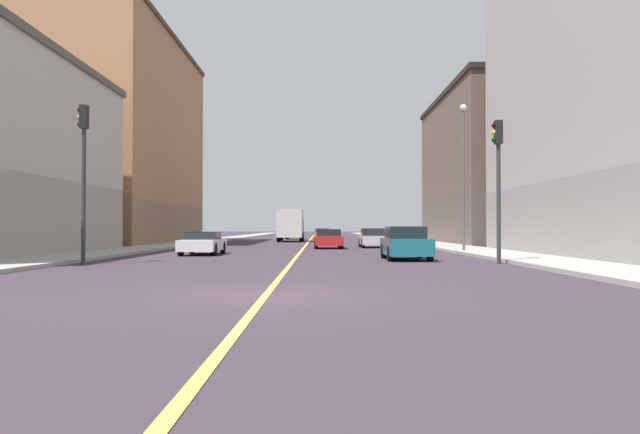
# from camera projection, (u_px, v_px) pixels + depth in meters

# --- Properties ---
(ground_plane) EXTENTS (400.00, 400.00, 0.00)m
(ground_plane) POSITION_uv_depth(u_px,v_px,m) (267.00, 295.00, 12.87)
(ground_plane) COLOR #382B37
(ground_plane) RESTS_ON ground
(sidewalk_left) EXTENTS (3.16, 168.00, 0.15)m
(sidewalk_left) POSITION_uv_depth(u_px,v_px,m) (410.00, 241.00, 61.85)
(sidewalk_left) COLOR #9E9B93
(sidewalk_left) RESTS_ON ground
(sidewalk_right) EXTENTS (3.16, 168.00, 0.15)m
(sidewalk_right) POSITION_uv_depth(u_px,v_px,m) (210.00, 241.00, 61.88)
(sidewalk_right) COLOR #9E9B93
(sidewalk_right) RESTS_ON ground
(lane_center_stripe) EXTENTS (0.16, 154.00, 0.01)m
(lane_center_stripe) POSITION_uv_depth(u_px,v_px,m) (310.00, 241.00, 61.86)
(lane_center_stripe) COLOR #E5D14C
(lane_center_stripe) RESTS_ON ground
(building_left_mid) EXTENTS (12.03, 20.98, 12.78)m
(building_left_mid) POSITION_uv_depth(u_px,v_px,m) (512.00, 169.00, 53.15)
(building_left_mid) COLOR brown
(building_left_mid) RESTS_ON ground
(building_right_midblock) EXTENTS (12.03, 25.42, 18.05)m
(building_right_midblock) POSITION_uv_depth(u_px,v_px,m) (110.00, 140.00, 54.56)
(building_right_midblock) COLOR #8F6B4F
(building_right_midblock) RESTS_ON ground
(traffic_light_left_near) EXTENTS (0.40, 0.32, 5.50)m
(traffic_light_left_near) POSITION_uv_depth(u_px,v_px,m) (499.00, 170.00, 23.90)
(traffic_light_left_near) COLOR #2D2D2D
(traffic_light_left_near) RESTS_ON ground
(traffic_light_right_near) EXTENTS (0.40, 0.32, 6.10)m
(traffic_light_right_near) POSITION_uv_depth(u_px,v_px,m) (84.00, 161.00, 23.93)
(traffic_light_right_near) COLOR #2D2D2D
(traffic_light_right_near) RESTS_ON ground
(street_lamp_left_near) EXTENTS (0.36, 0.36, 8.00)m
(street_lamp_left_near) POSITION_uv_depth(u_px,v_px,m) (464.00, 163.00, 34.08)
(street_lamp_left_near) COLOR #4C4C51
(street_lamp_left_near) RESTS_ON ground
(car_orange) EXTENTS (1.83, 4.50, 1.27)m
(car_orange) POSITION_uv_depth(u_px,v_px,m) (323.00, 234.00, 72.29)
(car_orange) COLOR orange
(car_orange) RESTS_ON ground
(car_teal) EXTENTS (1.87, 4.14, 1.44)m
(car_teal) POSITION_uv_depth(u_px,v_px,m) (407.00, 244.00, 26.94)
(car_teal) COLOR #196670
(car_teal) RESTS_ON ground
(car_silver) EXTENTS (1.81, 3.99, 1.33)m
(car_silver) POSITION_uv_depth(u_px,v_px,m) (374.00, 238.00, 43.25)
(car_silver) COLOR silver
(car_silver) RESTS_ON ground
(car_white) EXTENTS (1.86, 4.31, 1.18)m
(car_white) POSITION_uv_depth(u_px,v_px,m) (204.00, 243.00, 31.96)
(car_white) COLOR white
(car_white) RESTS_ON ground
(car_black) EXTENTS (2.00, 4.08, 1.40)m
(car_black) POSITION_uv_depth(u_px,v_px,m) (296.00, 233.00, 73.77)
(car_black) COLOR black
(car_black) RESTS_ON ground
(car_red) EXTENTS (1.93, 4.12, 1.28)m
(car_red) POSITION_uv_depth(u_px,v_px,m) (329.00, 239.00, 41.54)
(car_red) COLOR red
(car_red) RESTS_ON ground
(box_truck) EXTENTS (2.45, 7.75, 3.11)m
(box_truck) POSITION_uv_depth(u_px,v_px,m) (292.00, 225.00, 61.29)
(box_truck) COLOR navy
(box_truck) RESTS_ON ground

